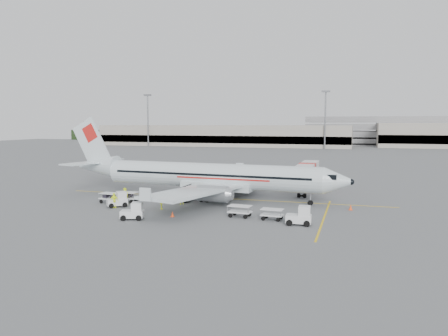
# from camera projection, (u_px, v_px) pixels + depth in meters

# --- Properties ---
(ground) EXTENTS (360.00, 360.00, 0.00)m
(ground) POSITION_uv_depth(u_px,v_px,m) (220.00, 198.00, 57.17)
(ground) COLOR #56595B
(stripe_lead) EXTENTS (44.00, 0.20, 0.01)m
(stripe_lead) POSITION_uv_depth(u_px,v_px,m) (220.00, 198.00, 57.17)
(stripe_lead) COLOR yellow
(stripe_lead) RESTS_ON ground
(stripe_cross) EXTENTS (0.20, 20.00, 0.01)m
(stripe_cross) POSITION_uv_depth(u_px,v_px,m) (324.00, 217.00, 45.48)
(stripe_cross) COLOR yellow
(stripe_cross) RESTS_ON ground
(terminal_west) EXTENTS (110.00, 22.00, 9.00)m
(terminal_west) POSITION_uv_depth(u_px,v_px,m) (222.00, 136.00, 192.02)
(terminal_west) COLOR gray
(terminal_west) RESTS_ON ground
(parking_garage) EXTENTS (62.00, 24.00, 14.00)m
(parking_garage) POSITION_uv_depth(u_px,v_px,m) (376.00, 130.00, 201.37)
(parking_garage) COLOR slate
(parking_garage) RESTS_ON ground
(treeline) EXTENTS (300.00, 3.00, 6.00)m
(treeline) POSITION_uv_depth(u_px,v_px,m) (323.00, 137.00, 223.33)
(treeline) COLOR black
(treeline) RESTS_ON ground
(mast_west) EXTENTS (3.20, 1.20, 22.00)m
(mast_west) POSITION_uv_depth(u_px,v_px,m) (148.00, 121.00, 188.69)
(mast_west) COLOR slate
(mast_west) RESTS_ON ground
(mast_center) EXTENTS (3.20, 1.20, 22.00)m
(mast_center) POSITION_uv_depth(u_px,v_px,m) (325.00, 120.00, 166.84)
(mast_center) COLOR slate
(mast_center) RESTS_ON ground
(aircraft) EXTENTS (39.85, 32.20, 10.47)m
(aircraft) POSITION_uv_depth(u_px,v_px,m) (211.00, 159.00, 56.07)
(aircraft) COLOR silver
(aircraft) RESTS_ON ground
(jet_bridge) EXTENTS (3.07, 15.67, 4.11)m
(jet_bridge) POSITION_uv_depth(u_px,v_px,m) (307.00, 177.00, 62.80)
(jet_bridge) COLOR silver
(jet_bridge) RESTS_ON ground
(belt_loader) EXTENTS (5.35, 2.56, 2.79)m
(belt_loader) POSITION_uv_depth(u_px,v_px,m) (176.00, 190.00, 54.72)
(belt_loader) COLOR silver
(belt_loader) RESTS_ON ground
(tug_fore) EXTENTS (2.48, 1.51, 1.86)m
(tug_fore) POSITION_uv_depth(u_px,v_px,m) (299.00, 215.00, 42.09)
(tug_fore) COLOR silver
(tug_fore) RESTS_ON ground
(tug_mid) EXTENTS (2.57, 1.94, 1.76)m
(tug_mid) POSITION_uv_depth(u_px,v_px,m) (132.00, 211.00, 44.45)
(tug_mid) COLOR silver
(tug_mid) RESTS_ON ground
(tug_aft) EXTENTS (2.61, 2.49, 1.78)m
(tug_aft) POSITION_uv_depth(u_px,v_px,m) (117.00, 199.00, 51.19)
(tug_aft) COLOR silver
(tug_aft) RESTS_ON ground
(cart_loaded_a) EXTENTS (2.65, 1.85, 1.27)m
(cart_loaded_a) POSITION_uv_depth(u_px,v_px,m) (110.00, 198.00, 53.68)
(cart_loaded_a) COLOR silver
(cart_loaded_a) RESTS_ON ground
(cart_loaded_b) EXTENTS (2.62, 1.64, 1.32)m
(cart_loaded_b) POSITION_uv_depth(u_px,v_px,m) (127.00, 197.00, 54.09)
(cart_loaded_b) COLOR silver
(cart_loaded_b) RESTS_ON ground
(cart_empty_a) EXTENTS (2.49, 1.59, 1.24)m
(cart_empty_a) POSITION_uv_depth(u_px,v_px,m) (240.00, 211.00, 45.62)
(cart_empty_a) COLOR silver
(cart_empty_a) RESTS_ON ground
(cart_empty_b) EXTENTS (2.31, 1.46, 1.16)m
(cart_empty_b) POSITION_uv_depth(u_px,v_px,m) (272.00, 214.00, 44.23)
(cart_empty_b) COLOR silver
(cart_empty_b) RESTS_ON ground
(cone_nose) EXTENTS (0.41, 0.41, 0.68)m
(cone_nose) POSITION_uv_depth(u_px,v_px,m) (351.00, 207.00, 49.34)
(cone_nose) COLOR #FD4916
(cone_nose) RESTS_ON ground
(cone_port) EXTENTS (0.39, 0.39, 0.63)m
(cone_port) POSITION_uv_depth(u_px,v_px,m) (216.00, 181.00, 71.49)
(cone_port) COLOR #FD4916
(cone_port) RESTS_ON ground
(cone_stbd) EXTENTS (0.37, 0.37, 0.61)m
(cone_stbd) POSITION_uv_depth(u_px,v_px,m) (172.00, 214.00, 45.79)
(cone_stbd) COLOR #FD4916
(cone_stbd) RESTS_ON ground
(crew_a) EXTENTS (0.78, 0.82, 1.88)m
(crew_a) POSITION_uv_depth(u_px,v_px,m) (182.00, 197.00, 52.76)
(crew_a) COLOR #DEF01A
(crew_a) RESTS_ON ground
(crew_b) EXTENTS (1.16, 1.07, 1.92)m
(crew_b) POSITION_uv_depth(u_px,v_px,m) (125.00, 196.00, 53.34)
(crew_b) COLOR #DEF01A
(crew_b) RESTS_ON ground
(crew_c) EXTENTS (0.89, 1.22, 1.70)m
(crew_c) POSITION_uv_depth(u_px,v_px,m) (162.00, 202.00, 49.74)
(crew_c) COLOR #DEF01A
(crew_c) RESTS_ON ground
(crew_d) EXTENTS (1.10, 0.65, 1.76)m
(crew_d) POSITION_uv_depth(u_px,v_px,m) (114.00, 200.00, 50.55)
(crew_d) COLOR #DEF01A
(crew_d) RESTS_ON ground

